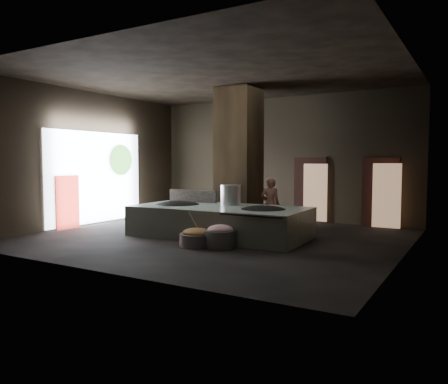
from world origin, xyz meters
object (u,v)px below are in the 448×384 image
Objects in this scene: cook at (270,204)px; wok_left at (177,208)px; veg_basin at (197,240)px; meat_basin at (220,239)px; wok_right at (263,213)px; stock_pot at (231,196)px; hearth_platform at (220,222)px.

wok_left is at bearing 14.94° from cook.
meat_basin is at bearing 14.36° from veg_basin.
wok_left is 2.69m from meat_basin.
wok_right is (2.80, 0.10, 0.00)m from wok_left.
stock_pot is at bearing 36.35° from cook.
veg_basin is at bearing -125.71° from wok_right.
wok_right reaches higher than veg_basin.
wok_left reaches higher than veg_basin.
wok_left reaches higher than hearth_platform.
cook is at bearing 91.95° from meat_basin.
hearth_platform is 2.05m from cook.
wok_left is at bearing 139.11° from veg_basin.
stock_pot reaches higher than meat_basin.
wok_right is at bearing 82.18° from cook.
veg_basin is (-0.50, -3.38, -0.66)m from cook.
meat_basin is at bearing -59.92° from hearth_platform.
meat_basin reaches higher than veg_basin.
stock_pot is at bearing 95.05° from veg_basin.
meat_basin is (0.79, -1.90, -0.92)m from stock_pot.
veg_basin is at bearing -165.64° from meat_basin.
hearth_platform is at bearing -95.19° from stock_pot.
wok_right reaches higher than hearth_platform.
hearth_platform is 7.67× the size of stock_pot.
wok_right is 2.00m from veg_basin.
hearth_platform is 3.17× the size of wok_left.
wok_right reaches higher than meat_basin.
cook reaches higher than wok_left.
wok_left is 1.79× the size of veg_basin.
veg_basin is (1.68, -1.46, -0.59)m from wok_left.
veg_basin is (-1.12, -1.56, -0.59)m from wok_right.
wok_right is 0.89× the size of cook.
hearth_platform is at bearing 42.22° from cook.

